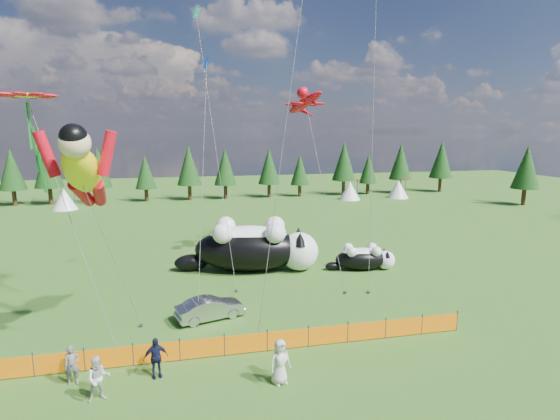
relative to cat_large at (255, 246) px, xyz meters
name	(u,v)px	position (x,y,z in m)	size (l,w,h in m)	color
ground	(238,326)	(-2.43, -9.20, -1.83)	(160.00, 160.00, 0.00)	#153609
safety_fence	(246,344)	(-2.43, -12.20, -1.33)	(22.06, 0.06, 1.10)	#262626
tree_line	(201,173)	(-2.43, 35.80, 2.17)	(90.00, 4.00, 8.00)	black
festival_tents	(279,193)	(8.57, 30.80, -0.43)	(50.00, 3.20, 2.80)	white
cat_large	(255,246)	(0.00, 0.00, 0.00)	(10.62, 5.18, 3.86)	black
cat_small	(364,258)	(8.00, -1.60, -0.93)	(5.26, 2.40, 1.90)	black
car	(210,308)	(-3.80, -7.98, -1.22)	(1.30, 3.74, 1.23)	#B7B7BC
spectator_a	(72,365)	(-9.70, -13.12, -1.01)	(0.60, 0.40, 1.65)	slate
spectator_b	(98,379)	(-8.44, -14.53, -0.93)	(0.88, 0.52, 1.80)	beige
spectator_c	(156,358)	(-6.40, -13.32, -0.96)	(1.02, 0.52, 1.75)	#121532
spectator_e	(280,362)	(-1.42, -14.91, -0.89)	(0.93, 0.60, 1.90)	beige
superhero_kite	(82,170)	(-9.28, -10.43, 6.69)	(4.83, 5.23, 10.97)	yellow
gecko_kite	(305,103)	(4.51, 2.83, 10.58)	(4.95, 12.15, 15.13)	red
flower_kite	(27,99)	(-12.16, -7.29, 9.90)	(5.85, 6.17, 13.22)	red
diamond_kite_a	(206,75)	(-3.33, -2.16, 11.85)	(1.63, 7.63, 16.01)	#0B2BA9
diamond_kite_d	(198,29)	(-3.51, 2.75, 15.61)	(2.11, 7.98, 20.02)	#0C9981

